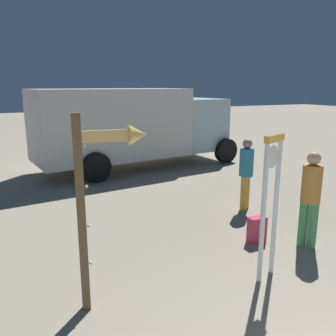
# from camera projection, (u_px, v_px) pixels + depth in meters

# --- Properties ---
(standing_clock) EXTENTS (0.45, 0.24, 2.16)m
(standing_clock) POSITION_uv_depth(u_px,v_px,m) (270.00, 195.00, 5.06)
(standing_clock) COLOR silver
(standing_clock) RESTS_ON ground_plane
(arrow_sign) EXTENTS (0.90, 0.28, 2.52)m
(arrow_sign) POSITION_uv_depth(u_px,v_px,m) (102.00, 182.00, 4.28)
(arrow_sign) COLOR brown
(arrow_sign) RESTS_ON ground_plane
(person_near_clock) EXTENTS (0.33, 0.33, 1.73)m
(person_near_clock) POSITION_uv_depth(u_px,v_px,m) (311.00, 195.00, 6.11)
(person_near_clock) COLOR #47915D
(person_near_clock) RESTS_ON ground_plane
(backpack) EXTENTS (0.33, 0.22, 0.48)m
(backpack) POSITION_uv_depth(u_px,v_px,m) (257.00, 230.00, 6.48)
(backpack) COLOR #C53554
(backpack) RESTS_ON ground_plane
(person_distant) EXTENTS (0.32, 0.32, 1.66)m
(person_distant) POSITION_uv_depth(u_px,v_px,m) (246.00, 170.00, 8.04)
(person_distant) COLOR gold
(person_distant) RESTS_ON ground_plane
(box_truck_near) EXTENTS (7.24, 3.31, 2.71)m
(box_truck_near) POSITION_uv_depth(u_px,v_px,m) (132.00, 124.00, 12.12)
(box_truck_near) COLOR silver
(box_truck_near) RESTS_ON ground_plane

